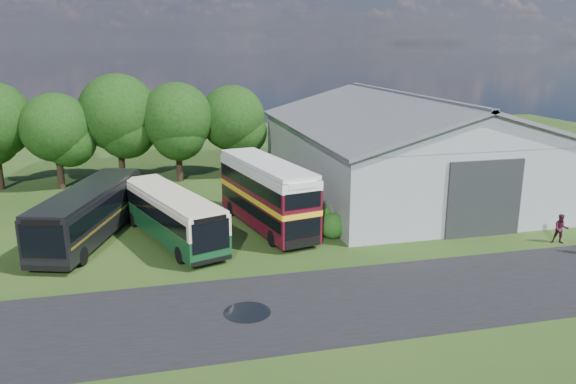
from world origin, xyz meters
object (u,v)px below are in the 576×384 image
object	(u,v)px
bus_maroon_double	(267,195)
bus_dark_single	(89,213)
visitor_b	(561,229)
storage_shed	(404,142)
bus_green_single	(171,215)

from	to	relation	value
bus_maroon_double	bus_dark_single	world-z (taller)	bus_maroon_double
bus_maroon_double	visitor_b	world-z (taller)	bus_maroon_double
storage_shed	visitor_b	bearing A→B (deg)	-74.67
visitor_b	bus_green_single	bearing A→B (deg)	-168.65
bus_green_single	bus_dark_single	distance (m)	5.17
storage_shed	bus_green_single	bearing A→B (deg)	-157.47
bus_green_single	bus_dark_single	world-z (taller)	bus_dark_single
storage_shed	bus_green_single	size ratio (longest dim) A/B	2.17
bus_green_single	visitor_b	xyz separation A→B (m)	(23.34, -6.39, -0.72)
bus_dark_single	bus_green_single	bearing A→B (deg)	2.38
bus_green_single	visitor_b	bearing A→B (deg)	-35.15
visitor_b	storage_shed	bearing A→B (deg)	131.99
bus_dark_single	storage_shed	bearing A→B (deg)	32.95
bus_maroon_double	visitor_b	bearing A→B (deg)	-35.78
bus_green_single	bus_maroon_double	distance (m)	6.43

